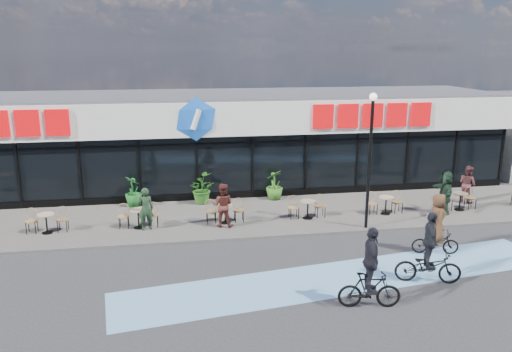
# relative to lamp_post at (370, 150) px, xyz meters

# --- Properties ---
(ground) EXTENTS (120.00, 120.00, 0.00)m
(ground) POSITION_rel_lamp_post_xyz_m (-6.16, -2.30, -3.14)
(ground) COLOR #28282B
(ground) RESTS_ON ground
(sidewalk) EXTENTS (44.00, 5.00, 0.10)m
(sidewalk) POSITION_rel_lamp_post_xyz_m (-6.16, 2.20, -3.09)
(sidewalk) COLOR #56514D
(sidewalk) RESTS_ON ground
(bike_lane) EXTENTS (14.17, 4.13, 0.01)m
(bike_lane) POSITION_rel_lamp_post_xyz_m (-2.16, -3.80, -3.14)
(bike_lane) COLOR #6697C1
(bike_lane) RESTS_ON ground
(building) EXTENTS (30.60, 6.57, 4.75)m
(building) POSITION_rel_lamp_post_xyz_m (-6.16, 7.63, -0.80)
(building) COLOR black
(building) RESTS_ON ground
(lamp_post) EXTENTS (0.28, 0.28, 5.11)m
(lamp_post) POSITION_rel_lamp_post_xyz_m (0.00, 0.00, 0.00)
(lamp_post) COLOR black
(lamp_post) RESTS_ON sidewalk
(bistro_set_2) EXTENTS (1.54, 0.62, 0.90)m
(bistro_set_2) POSITION_rel_lamp_post_xyz_m (-11.91, 1.49, -2.59)
(bistro_set_2) COLOR tan
(bistro_set_2) RESTS_ON sidewalk
(bistro_set_3) EXTENTS (1.54, 0.62, 0.90)m
(bistro_set_3) POSITION_rel_lamp_post_xyz_m (-8.58, 1.49, -2.59)
(bistro_set_3) COLOR tan
(bistro_set_3) RESTS_ON sidewalk
(bistro_set_4) EXTENTS (1.54, 0.62, 0.90)m
(bistro_set_4) POSITION_rel_lamp_post_xyz_m (-5.26, 1.49, -2.59)
(bistro_set_4) COLOR tan
(bistro_set_4) RESTS_ON sidewalk
(bistro_set_5) EXTENTS (1.54, 0.62, 0.90)m
(bistro_set_5) POSITION_rel_lamp_post_xyz_m (-1.93, 1.49, -2.59)
(bistro_set_5) COLOR tan
(bistro_set_5) RESTS_ON sidewalk
(bistro_set_6) EXTENTS (1.54, 0.62, 0.90)m
(bistro_set_6) POSITION_rel_lamp_post_xyz_m (1.40, 1.49, -2.59)
(bistro_set_6) COLOR tan
(bistro_set_6) RESTS_ON sidewalk
(bistro_set_7) EXTENTS (1.54, 0.62, 0.90)m
(bistro_set_7) POSITION_rel_lamp_post_xyz_m (4.73, 1.49, -2.59)
(bistro_set_7) COLOR tan
(bistro_set_7) RESTS_ON sidewalk
(potted_plant_left) EXTENTS (1.03, 1.03, 1.33)m
(potted_plant_left) POSITION_rel_lamp_post_xyz_m (-8.95, 4.23, -2.38)
(potted_plant_left) COLOR #18571E
(potted_plant_left) RESTS_ON sidewalk
(potted_plant_mid) EXTENTS (1.07, 1.07, 1.35)m
(potted_plant_mid) POSITION_rel_lamp_post_xyz_m (-2.72, 4.21, -2.37)
(potted_plant_mid) COLOR #34691E
(potted_plant_mid) RESTS_ON sidewalk
(potted_plant_right) EXTENTS (1.37, 1.46, 1.31)m
(potted_plant_right) POSITION_rel_lamp_post_xyz_m (-6.06, 4.17, -2.39)
(potted_plant_right) COLOR #29601B
(potted_plant_right) RESTS_ON sidewalk
(patron_left) EXTENTS (0.67, 0.51, 1.64)m
(patron_left) POSITION_rel_lamp_post_xyz_m (-8.29, 1.15, -2.22)
(patron_left) COLOR #1C321D
(patron_left) RESTS_ON sidewalk
(patron_right) EXTENTS (0.98, 0.86, 1.71)m
(patron_right) POSITION_rel_lamp_post_xyz_m (-5.39, 1.03, -2.19)
(patron_right) COLOR #4F221C
(patron_right) RESTS_ON sidewalk
(pedestrian_a) EXTENTS (0.80, 1.74, 1.81)m
(pedestrian_a) POSITION_rel_lamp_post_xyz_m (3.83, 1.11, -2.14)
(pedestrian_a) COLOR black
(pedestrian_a) RESTS_ON sidewalk
(pedestrian_b) EXTENTS (0.80, 0.93, 1.65)m
(pedestrian_b) POSITION_rel_lamp_post_xyz_m (5.66, 2.42, -2.22)
(pedestrian_b) COLOR #51292D
(pedestrian_b) RESTS_ON sidewalk
(cyclist_a) EXTENTS (2.03, 1.18, 2.19)m
(cyclist_a) POSITION_rel_lamp_post_xyz_m (0.14, -4.50, -2.34)
(cyclist_a) COLOR black
(cyclist_a) RESTS_ON ground
(cyclist_b) EXTENTS (1.64, 0.92, 2.11)m
(cyclist_b) POSITION_rel_lamp_post_xyz_m (1.45, -2.55, -2.29)
(cyclist_b) COLOR black
(cyclist_b) RESTS_ON ground
(cyclist_c) EXTENTS (1.74, 1.13, 2.27)m
(cyclist_c) POSITION_rel_lamp_post_xyz_m (-2.14, -5.63, -2.19)
(cyclist_c) COLOR black
(cyclist_c) RESTS_ON ground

